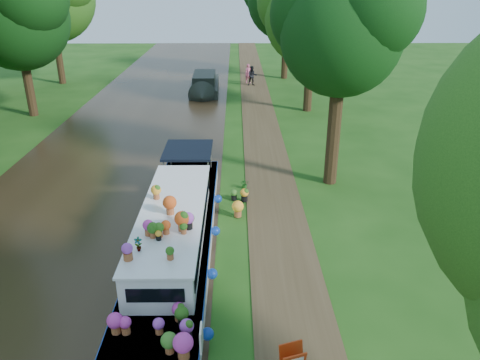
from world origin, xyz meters
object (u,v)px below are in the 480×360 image
at_px(plant_boat, 174,239).
at_px(pedestrian_pink, 248,73).
at_px(pedestrian_dark, 252,76).
at_px(second_boat, 205,84).

height_order(plant_boat, pedestrian_pink, plant_boat).
height_order(plant_boat, pedestrian_dark, plant_boat).
height_order(second_boat, pedestrian_dark, pedestrian_dark).
bearing_deg(pedestrian_dark, second_boat, -153.34).
xyz_separation_m(second_boat, pedestrian_pink, (3.51, 3.18, 0.24)).
bearing_deg(pedestrian_pink, plant_boat, -103.65).
bearing_deg(plant_boat, second_boat, 91.20).
distance_m(pedestrian_pink, pedestrian_dark, 1.03).
relative_size(plant_boat, pedestrian_pink, 8.52).
relative_size(second_boat, pedestrian_pink, 4.67).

